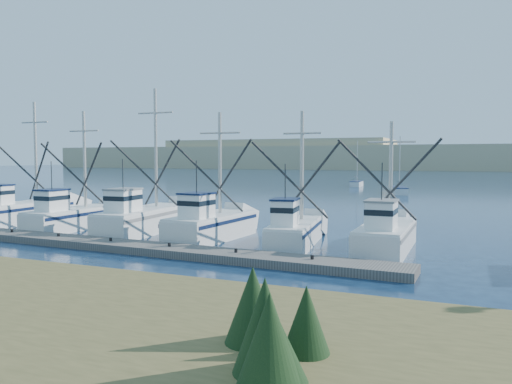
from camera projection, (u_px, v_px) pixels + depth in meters
ground at (208, 286)px, 20.09m from camera, size 500.00×500.00×0.00m
floating_dock at (125, 246)px, 27.89m from camera, size 31.52×3.34×0.42m
dune_ridge at (440, 158)px, 213.12m from camera, size 360.00×60.00×10.00m
trawler_fleet at (159, 221)px, 32.97m from camera, size 30.41×9.16×9.98m
sailboat_near at (399, 190)px, 70.34m from camera, size 3.16×6.10×8.10m
sailboat_far at (357, 184)px, 88.32m from camera, size 1.88×5.31×8.10m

